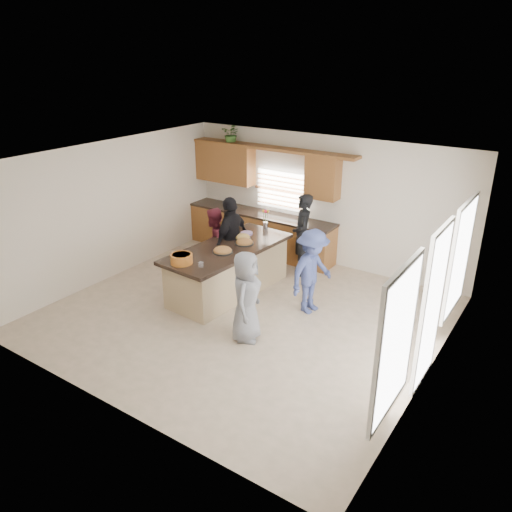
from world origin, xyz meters
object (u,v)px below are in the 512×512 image
Objects in this scene: woman_left_mid at (214,243)px; woman_left_back at (302,235)px; woman_left_front at (232,240)px; salad_bowl at (181,258)px; woman_right_back at (312,272)px; island at (229,271)px; woman_right_front at (246,297)px.

woman_left_back is at bearing 120.84° from woman_left_mid.
woman_left_back is 0.97× the size of woman_left_front.
salad_bowl is at bearing -1.29° from woman_left_front.
woman_left_front is at bearing 89.79° from woman_left_mid.
woman_left_front reaches higher than salad_bowl.
woman_left_mid is 2.36m from woman_right_back.
island is 1.77m from woman_left_back.
woman_left_front is 2.25m from woman_right_front.
woman_left_back is 1.13× the size of woman_right_front.
woman_left_front is (-0.05, 1.54, -0.15)m from salad_bowl.
woman_right_back reaches higher than woman_left_mid.
woman_left_front reaches higher than woman_right_front.
woman_left_mid is at bearing 152.80° from island.
salad_bowl is 0.22× the size of woman_left_front.
salad_bowl is 0.22× the size of woman_left_back.
woman_right_back is (2.36, -0.19, 0.04)m from woman_left_mid.
woman_right_back is (1.90, 1.29, -0.26)m from salad_bowl.
island is 1.77× the size of woman_right_back.
island is at bearing 50.60° from woman_left_mid.
island is 1.81× the size of woman_right_front.
woman_right_front is (1.51, -1.66, -0.13)m from woman_left_front.
island is at bearing 27.71° from woman_right_front.
island is at bearing 107.63° from woman_right_back.
woman_left_back reaches higher than salad_bowl.
woman_right_back is (1.69, 0.21, 0.33)m from island.
woman_right_front reaches higher than island.
woman_right_back is at bearing 77.24° from woman_left_mid.
salad_bowl is at bearing 134.62° from woman_right_back.
island is at bearing -58.56° from woman_left_back.
woman_left_front is at bearing 91.93° from salad_bowl.
salad_bowl is 2.31m from woman_right_back.
woman_left_back is (0.75, 1.55, 0.42)m from island.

